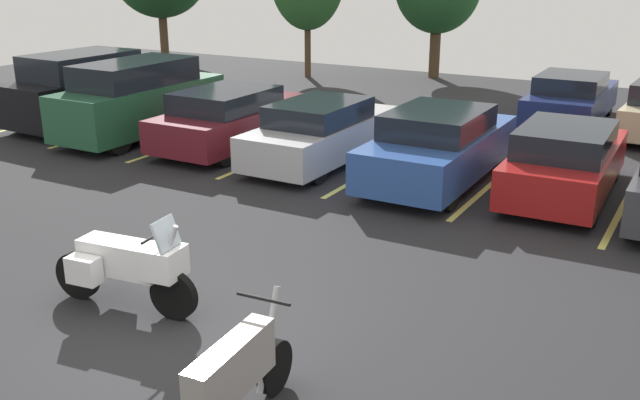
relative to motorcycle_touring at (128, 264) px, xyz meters
name	(u,v)px	position (x,y,z in m)	size (l,w,h in m)	color
ground	(172,346)	(1.06, -0.42, -0.70)	(44.00, 44.00, 0.10)	#262628
motorcycle_touring	(128,264)	(0.00, 0.00, 0.00)	(2.24, 0.97, 1.38)	black
motorcycle_third	(233,381)	(2.81, -1.50, -0.04)	(0.62, 2.31, 1.24)	black
parking_stripes	(376,168)	(-0.04, 7.78, -0.65)	(20.94, 4.91, 0.01)	#EAE066
car_black	(85,89)	(-9.04, 7.77, 0.34)	(2.11, 4.64, 2.01)	black
car_green	(140,99)	(-6.68, 7.42, 0.34)	(1.79, 4.87, 1.99)	#235638
car_maroon	(235,118)	(-3.92, 7.78, 0.08)	(1.95, 4.84, 1.49)	maroon
car_silver	(323,132)	(-1.36, 7.68, 0.05)	(1.79, 4.79, 1.44)	#B7B7BC
car_blue	(439,146)	(1.51, 7.51, 0.12)	(1.93, 4.81, 1.56)	#2D519E
car_red	(565,161)	(4.01, 7.83, 0.06)	(1.86, 4.50, 1.47)	maroon
car_far_navy	(571,99)	(2.74, 14.68, 0.04)	(1.86, 4.69, 1.42)	navy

